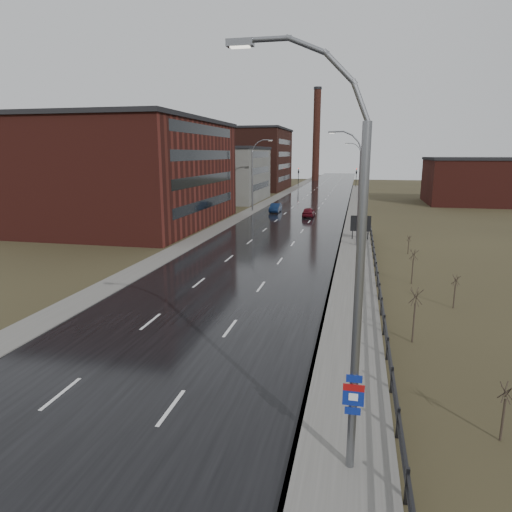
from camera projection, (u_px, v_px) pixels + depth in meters
The scene contains 25 objects.
ground at pixel (46, 472), 13.50m from camera, with size 320.00×320.00×0.00m, color #2D2819.
road at pixel (300, 214), 70.63m from camera, with size 14.00×300.00×0.06m, color black.
sidewalk_right at pixel (355, 248), 44.99m from camera, with size 3.20×180.00×0.18m, color #595651.
curb_right at pixel (339, 247), 45.31m from camera, with size 0.16×180.00×0.18m, color slate.
sidewalk_left at pixel (248, 212), 72.36m from camera, with size 2.40×260.00×0.12m, color #595651.
warehouse_near at pixel (126, 173), 59.31m from camera, with size 22.44×28.56×13.50m.
warehouse_mid at pixel (221, 174), 90.43m from camera, with size 16.32×20.40×10.50m.
warehouse_far at pixel (236, 159), 119.50m from camera, with size 26.52×24.48×15.50m.
building_right at pixel (478, 181), 84.23m from camera, with size 18.36×16.32×8.50m.
smokestack at pixel (316, 134), 154.19m from camera, with size 2.70×2.70×30.70m.
streetlight_main at pixel (347, 273), 12.27m from camera, with size 3.91×0.29×12.11m.
streetlight_right_mid at pixel (357, 189), 44.70m from camera, with size 3.36×0.28×11.35m.
streetlight_left at pixel (254, 175), 72.88m from camera, with size 3.36×0.28×11.35m.
streetlight_right_far at pixel (358, 170), 96.11m from camera, with size 3.36×0.28×11.35m.
guardrail at pixel (380, 292), 28.60m from camera, with size 0.10×53.05×1.10m.
shrub_b at pixel (504, 411), 14.74m from camera, with size 0.49×0.51×2.04m.
shrub_c at pixel (414, 314), 22.44m from camera, with size 0.66×0.69×2.79m.
shrub_d at pixel (455, 291), 27.52m from camera, with size 0.50×0.52×2.08m.
shrub_e at pixel (413, 266), 32.64m from camera, with size 0.60×0.63×2.53m.
shrub_f at pixel (409, 244), 42.55m from camera, with size 0.42×0.44×1.74m.
billboard at pixel (361, 224), 48.73m from camera, with size 2.15×0.17×2.73m.
traffic_light_left at pixel (299, 170), 128.45m from camera, with size 0.58×2.73×5.30m.
traffic_light_right at pixel (357, 171), 125.06m from camera, with size 0.58×2.73×5.30m.
car_near at pixel (275, 208), 72.46m from camera, with size 1.47×4.22×1.39m, color #0B1A38.
car_far at pixel (309, 212), 67.16m from camera, with size 1.68×4.17×1.42m, color #540E17.
Camera 1 is at (8.65, -10.13, 9.22)m, focal length 32.00 mm.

